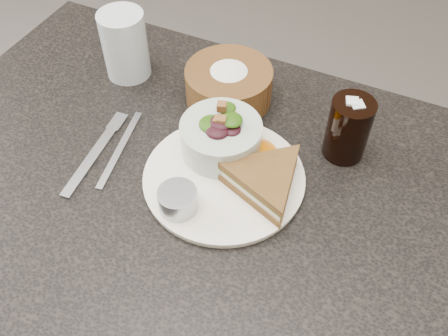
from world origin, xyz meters
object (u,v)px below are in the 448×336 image
at_px(dining_table, 200,288).
at_px(bread_basket, 229,80).
at_px(cola_glass, 349,126).
at_px(sandwich, 265,180).
at_px(water_glass, 125,45).
at_px(dressing_ramekin, 178,200).
at_px(dinner_plate, 224,178).
at_px(salad_bowl, 221,133).

relative_size(dining_table, bread_basket, 6.38).
bearing_deg(cola_glass, sandwich, -122.08).
relative_size(bread_basket, water_glass, 1.22).
distance_m(dressing_ramekin, bread_basket, 0.27).
bearing_deg(cola_glass, water_glass, 176.49).
relative_size(dinner_plate, bread_basket, 1.62).
xyz_separation_m(salad_bowl, cola_glass, (0.18, 0.09, 0.01)).
height_order(sandwich, cola_glass, cola_glass).
height_order(salad_bowl, cola_glass, cola_glass).
bearing_deg(dining_table, salad_bowl, 75.24).
distance_m(dining_table, sandwich, 0.42).
height_order(dinner_plate, cola_glass, cola_glass).
xyz_separation_m(dining_table, water_glass, (-0.23, 0.19, 0.44)).
xyz_separation_m(dinner_plate, salad_bowl, (-0.03, 0.05, 0.04)).
xyz_separation_m(dining_table, bread_basket, (-0.03, 0.20, 0.42)).
bearing_deg(salad_bowl, dining_table, -104.76).
bearing_deg(dinner_plate, sandwich, 2.54).
height_order(dining_table, dressing_ramekin, dressing_ramekin).
height_order(dinner_plate, bread_basket, bread_basket).
distance_m(sandwich, water_glass, 0.39).
distance_m(dinner_plate, water_glass, 0.33).
height_order(dinner_plate, salad_bowl, salad_bowl).
height_order(sandwich, dressing_ramekin, sandwich).
xyz_separation_m(dressing_ramekin, cola_glass, (0.19, 0.23, 0.03)).
bearing_deg(dining_table, dressing_ramekin, -79.00).
distance_m(cola_glass, water_glass, 0.44).
bearing_deg(dressing_ramekin, dining_table, 101.00).
distance_m(dinner_plate, dressing_ramekin, 0.09).
xyz_separation_m(dinner_plate, water_glass, (-0.28, 0.17, 0.06)).
relative_size(dinner_plate, sandwich, 1.61).
xyz_separation_m(dinner_plate, sandwich, (0.07, 0.00, 0.03)).
bearing_deg(dinner_plate, bread_basket, 112.64).
distance_m(dinner_plate, salad_bowl, 0.07).
relative_size(salad_bowl, dressing_ramekin, 2.21).
relative_size(sandwich, salad_bowl, 1.19).
relative_size(cola_glass, water_glass, 0.94).
xyz_separation_m(sandwich, salad_bowl, (-0.10, 0.05, 0.02)).
bearing_deg(sandwich, bread_basket, 149.60).
distance_m(dressing_ramekin, cola_glass, 0.30).
height_order(salad_bowl, bread_basket, bread_basket).
height_order(dining_table, bread_basket, bread_basket).
height_order(bread_basket, water_glass, water_glass).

